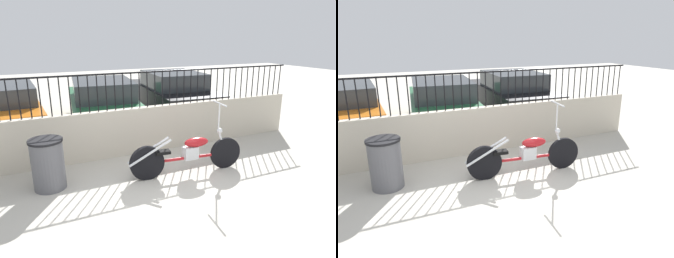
% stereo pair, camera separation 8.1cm
% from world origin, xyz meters
% --- Properties ---
extents(ground_plane, '(40.00, 40.00, 0.00)m').
position_xyz_m(ground_plane, '(0.00, 0.00, 0.00)').
color(ground_plane, '#B7B2A5').
extents(low_wall, '(8.55, 0.18, 1.04)m').
position_xyz_m(low_wall, '(0.00, 2.52, 0.52)').
color(low_wall, beige).
rests_on(low_wall, ground_plane).
extents(fence_railing, '(8.55, 0.04, 0.78)m').
position_xyz_m(fence_railing, '(0.00, 2.52, 1.56)').
color(fence_railing, black).
rests_on(fence_railing, low_wall).
extents(motorcycle_red, '(2.28, 0.55, 1.36)m').
position_xyz_m(motorcycle_red, '(0.51, 1.09, 0.40)').
color(motorcycle_red, black).
rests_on(motorcycle_red, ground_plane).
extents(trash_bin, '(0.57, 0.57, 0.90)m').
position_xyz_m(trash_bin, '(-1.85, 1.56, 0.45)').
color(trash_bin, '#56565B').
rests_on(trash_bin, ground_plane).
extents(car_orange, '(1.97, 4.17, 1.35)m').
position_xyz_m(car_orange, '(-2.67, 5.31, 0.68)').
color(car_orange, black).
rests_on(car_orange, ground_plane).
extents(car_green, '(2.21, 4.50, 1.37)m').
position_xyz_m(car_green, '(-0.09, 4.99, 0.69)').
color(car_green, black).
rests_on(car_green, ground_plane).
extents(car_black, '(2.11, 4.64, 1.41)m').
position_xyz_m(car_black, '(2.45, 5.66, 0.70)').
color(car_black, black).
rests_on(car_black, ground_plane).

